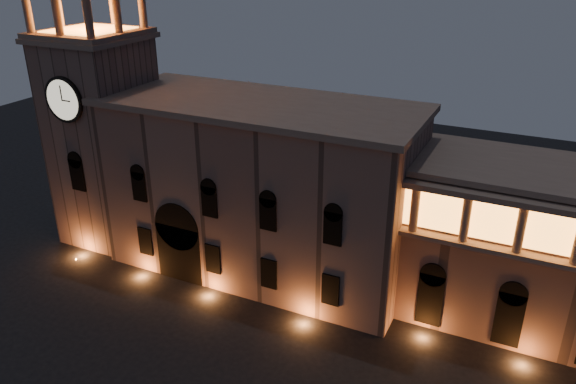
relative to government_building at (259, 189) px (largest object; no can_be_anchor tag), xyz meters
The scene contains 2 objects.
government_building is the anchor object (origin of this frame).
clock_tower 18.82m from the government_building, behind, with size 9.80×9.80×32.40m.
Camera 1 is at (22.29, -22.53, 31.15)m, focal length 35.00 mm.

